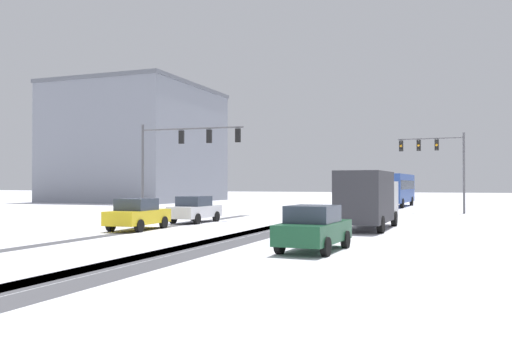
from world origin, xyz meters
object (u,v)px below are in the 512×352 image
traffic_signal_far_right (437,155)px  office_building_far_left_block (138,144)px  car_yellow_cab_second (138,214)px  bus_oncoming (396,188)px  car_white_lead (195,209)px  car_dark_green_third (314,228)px  box_truck_delivery (368,198)px  traffic_signal_near_left (182,148)px

traffic_signal_far_right → office_building_far_left_block: (-39.96, 17.82, 3.07)m
car_yellow_cab_second → bus_oncoming: bus_oncoming is taller
car_white_lead → car_dark_green_third: bearing=-47.0°
traffic_signal_far_right → box_truck_delivery: 18.12m
car_white_lead → box_truck_delivery: (10.74, -0.96, 0.82)m
car_white_lead → office_building_far_left_block: size_ratio=0.20×
car_yellow_cab_second → box_truck_delivery: (11.05, 4.88, 0.82)m
box_truck_delivery → car_dark_green_third: bearing=-91.5°
bus_oncoming → box_truck_delivery: bus_oncoming is taller
box_truck_delivery → traffic_signal_far_right: bearing=81.3°
traffic_signal_far_right → car_dark_green_third: traffic_signal_far_right is taller
traffic_signal_near_left → bus_oncoming: 28.35m
car_dark_green_third → bus_oncoming: 39.87m
traffic_signal_near_left → car_dark_green_third: size_ratio=1.80×
bus_oncoming → car_dark_green_third: bearing=-87.7°
box_truck_delivery → traffic_signal_near_left: bearing=164.3°
traffic_signal_near_left → box_truck_delivery: size_ratio=1.01×
traffic_signal_far_right → car_dark_green_third: 28.33m
bus_oncoming → office_building_far_left_block: office_building_far_left_block is taller
car_dark_green_third → bus_oncoming: size_ratio=0.38×
bus_oncoming → box_truck_delivery: size_ratio=1.49×
box_truck_delivery → office_building_far_left_block: size_ratio=0.36×
box_truck_delivery → bus_oncoming: bearing=93.7°
car_dark_green_third → box_truck_delivery: box_truck_delivery is taller
car_white_lead → bus_oncoming: size_ratio=0.37×
car_dark_green_third → bus_oncoming: (-1.63, 39.82, 1.18)m
traffic_signal_near_left → bus_oncoming: (11.22, 25.88, -2.84)m
traffic_signal_near_left → car_yellow_cab_second: (2.08, -8.56, -4.02)m
bus_oncoming → traffic_signal_near_left: bearing=-113.4°
car_white_lead → car_yellow_cab_second: same height
car_dark_green_third → traffic_signal_far_right: bearing=83.9°
traffic_signal_near_left → car_yellow_cab_second: traffic_signal_near_left is taller
office_building_far_left_block → traffic_signal_far_right: bearing=-24.0°
traffic_signal_far_right → car_dark_green_third: (-2.98, -27.90, -3.95)m
traffic_signal_far_right → office_building_far_left_block: size_ratio=0.31×
traffic_signal_near_left → car_white_lead: (2.38, -2.72, -4.02)m
car_yellow_cab_second → bus_oncoming: bearing=75.1°
traffic_signal_far_right → office_building_far_left_block: office_building_far_left_block is taller
car_white_lead → traffic_signal_far_right: bearing=51.1°
traffic_signal_far_right → bus_oncoming: (-4.61, 11.92, -2.77)m
traffic_signal_far_right → car_white_lead: traffic_signal_far_right is taller
car_white_lead → bus_oncoming: bearing=72.8°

